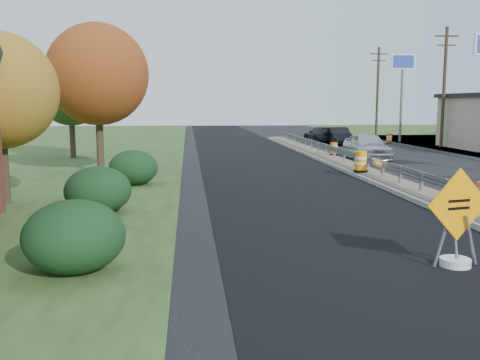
{
  "coord_description": "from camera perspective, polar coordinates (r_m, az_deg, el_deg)",
  "views": [
    {
      "loc": [
        -8.64,
        -16.96,
        3.44
      ],
      "look_at": [
        -7.05,
        -0.57,
        1.1
      ],
      "focal_mm": 40.0,
      "sensor_mm": 36.0,
      "label": 1
    }
  ],
  "objects": [
    {
      "name": "barrel_shoulder_far",
      "position": [
        49.56,
        15.63,
        4.29
      ],
      "size": [
        0.58,
        0.58,
        0.85
      ],
      "color": "black",
      "rests_on": "ground"
    },
    {
      "name": "milled_overlay",
      "position": [
        27.51,
        3.39,
        0.9
      ],
      "size": [
        7.2,
        120.0,
        0.01
      ],
      "primitive_type": "cube",
      "color": "black",
      "rests_on": "ground"
    },
    {
      "name": "utility_pole_nmid",
      "position": [
        45.67,
        20.95,
        9.44
      ],
      "size": [
        1.9,
        0.26,
        9.4
      ],
      "color": "#473523",
      "rests_on": "ground"
    },
    {
      "name": "car_dark_mid",
      "position": [
        46.7,
        10.47,
        4.65
      ],
      "size": [
        1.89,
        4.62,
        1.49
      ],
      "primitive_type": "imported",
      "rotation": [
        0.0,
        0.0,
        -0.07
      ],
      "color": "black",
      "rests_on": "ground"
    },
    {
      "name": "car_silver",
      "position": [
        34.17,
        13.37,
        3.53
      ],
      "size": [
        2.08,
        5.04,
        1.71
      ],
      "primitive_type": "imported",
      "rotation": [
        0.0,
        0.0,
        -0.01
      ],
      "color": "silver",
      "rests_on": "ground"
    },
    {
      "name": "hedge_south",
      "position": [
        11.53,
        -17.26,
        -5.73
      ],
      "size": [
        2.09,
        2.09,
        1.52
      ],
      "primitive_type": "ellipsoid",
      "color": "black",
      "rests_on": "ground"
    },
    {
      "name": "utility_pole_north",
      "position": [
        59.5,
        14.46,
        9.28
      ],
      "size": [
        1.9,
        0.26,
        9.4
      ],
      "color": "#473523",
      "rests_on": "ground"
    },
    {
      "name": "tree_near_red",
      "position": [
        27.35,
        -14.96,
        10.8
      ],
      "size": [
        4.95,
        4.95,
        7.35
      ],
      "color": "#473523",
      "rests_on": "ground"
    },
    {
      "name": "guardrail",
      "position": [
        27.5,
        12.83,
        2.22
      ],
      "size": [
        0.1,
        46.15,
        0.72
      ],
      "color": "silver",
      "rests_on": "median"
    },
    {
      "name": "ground",
      "position": [
        19.35,
        21.13,
        -2.71
      ],
      "size": [
        140.0,
        140.0,
        0.0
      ],
      "primitive_type": "plane",
      "color": "black",
      "rests_on": "ground"
    },
    {
      "name": "pylon_sign_north",
      "position": [
        50.8,
        16.95,
        11.17
      ],
      "size": [
        2.2,
        0.3,
        7.9
      ],
      "color": "slate",
      "rests_on": "ground"
    },
    {
      "name": "median",
      "position": [
        26.63,
        13.46,
        0.68
      ],
      "size": [
        1.6,
        55.0,
        0.23
      ],
      "color": "gray",
      "rests_on": "ground"
    },
    {
      "name": "hedge_mid",
      "position": [
        17.41,
        -14.91,
        -1.04
      ],
      "size": [
        2.09,
        2.09,
        1.52
      ],
      "primitive_type": "ellipsoid",
      "color": "black",
      "rests_on": "ground"
    },
    {
      "name": "car_dark_far",
      "position": [
        48.88,
        8.68,
        4.81
      ],
      "size": [
        2.53,
        5.16,
        1.44
      ],
      "primitive_type": "imported",
      "rotation": [
        0.0,
        0.0,
        3.25
      ],
      "color": "black",
      "rests_on": "ground"
    },
    {
      "name": "barrel_median_far",
      "position": [
        34.45,
        9.99,
        3.27
      ],
      "size": [
        0.55,
        0.55,
        0.8
      ],
      "color": "black",
      "rests_on": "median"
    },
    {
      "name": "tree_near_back",
      "position": [
        35.74,
        -17.63,
        8.95
      ],
      "size": [
        4.29,
        4.29,
        6.37
      ],
      "color": "#473523",
      "rests_on": "ground"
    },
    {
      "name": "caution_sign",
      "position": [
        12.31,
        22.08,
        -6.15
      ],
      "size": [
        1.51,
        0.64,
        2.13
      ],
      "rotation": [
        0.0,
        0.0,
        0.24
      ],
      "color": "white",
      "rests_on": "ground"
    },
    {
      "name": "hedge_north",
      "position": [
        23.24,
        -11.31,
        1.31
      ],
      "size": [
        2.09,
        2.09,
        1.52
      ],
      "primitive_type": "ellipsoid",
      "color": "black",
      "rests_on": "ground"
    },
    {
      "name": "barrel_median_mid",
      "position": [
        26.14,
        12.77,
        1.89
      ],
      "size": [
        0.68,
        0.68,
        0.99
      ],
      "color": "black",
      "rests_on": "median"
    }
  ]
}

